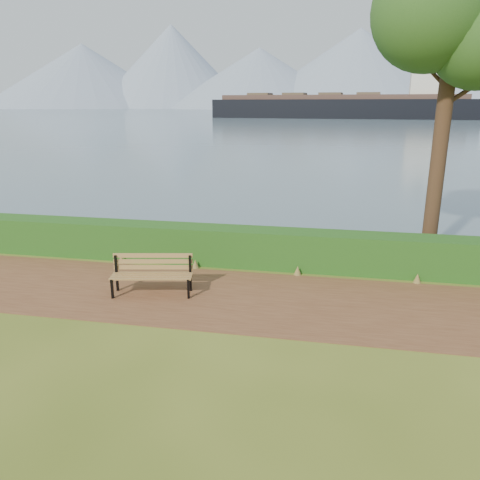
# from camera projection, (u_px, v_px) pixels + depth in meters

# --- Properties ---
(ground) EXTENTS (140.00, 140.00, 0.00)m
(ground) POSITION_uv_depth(u_px,v_px,m) (217.00, 302.00, 10.28)
(ground) COLOR #485718
(ground) RESTS_ON ground
(path) EXTENTS (40.00, 3.40, 0.01)m
(path) POSITION_uv_depth(u_px,v_px,m) (221.00, 297.00, 10.56)
(path) COLOR brown
(path) RESTS_ON ground
(hedge) EXTENTS (32.00, 0.85, 1.00)m
(hedge) POSITION_uv_depth(u_px,v_px,m) (240.00, 246.00, 12.59)
(hedge) COLOR #194213
(hedge) RESTS_ON ground
(water) EXTENTS (700.00, 510.00, 0.00)m
(water) POSITION_uv_depth(u_px,v_px,m) (330.00, 111.00, 255.20)
(water) COLOR #445A6D
(water) RESTS_ON ground
(mountains) EXTENTS (585.00, 190.00, 70.00)m
(mountains) POSITION_uv_depth(u_px,v_px,m) (322.00, 74.00, 386.67)
(mountains) COLOR gray
(mountains) RESTS_ON ground
(bench) EXTENTS (1.89, 0.87, 0.91)m
(bench) POSITION_uv_depth(u_px,v_px,m) (152.00, 272.00, 10.63)
(bench) COLOR black
(bench) RESTS_ON ground
(tree) EXTENTS (4.17, 3.89, 8.79)m
(tree) POSITION_uv_depth(u_px,v_px,m) (457.00, 6.00, 11.61)
(tree) COLOR #321F14
(tree) RESTS_ON ground
(cargo_ship) EXTENTS (74.22, 19.13, 22.29)m
(cargo_ship) POSITION_uv_depth(u_px,v_px,m) (348.00, 106.00, 133.50)
(cargo_ship) COLOR black
(cargo_ship) RESTS_ON ground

